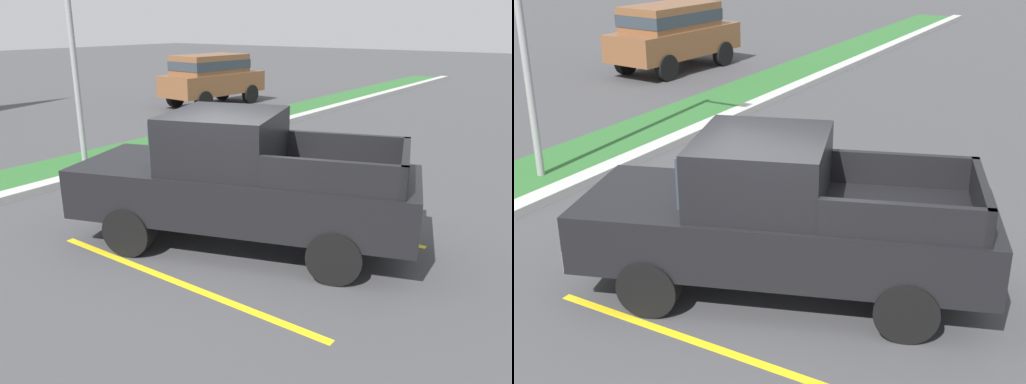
# 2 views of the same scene
# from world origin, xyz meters

# --- Properties ---
(ground_plane) EXTENTS (120.00, 120.00, 0.00)m
(ground_plane) POSITION_xyz_m (0.00, 0.00, 0.00)
(ground_plane) COLOR #424244
(parking_line_near) EXTENTS (0.12, 4.80, 0.01)m
(parking_line_near) POSITION_xyz_m (-1.19, -0.11, 0.00)
(parking_line_near) COLOR yellow
(parking_line_near) RESTS_ON ground
(parking_line_far) EXTENTS (0.12, 4.80, 0.01)m
(parking_line_far) POSITION_xyz_m (1.91, -0.11, 0.00)
(parking_line_far) COLOR yellow
(parking_line_far) RESTS_ON ground
(curb_strip) EXTENTS (56.00, 0.40, 0.15)m
(curb_strip) POSITION_xyz_m (0.00, 5.00, 0.07)
(curb_strip) COLOR #B2B2AD
(curb_strip) RESTS_ON ground
(grass_median) EXTENTS (56.00, 1.80, 0.06)m
(grass_median) POSITION_xyz_m (0.00, 6.10, 0.03)
(grass_median) COLOR #2D662D
(grass_median) RESTS_ON ground
(pickup_truck_main) EXTENTS (3.52, 5.55, 2.10)m
(pickup_truck_main) POSITION_xyz_m (0.34, -0.06, 1.04)
(pickup_truck_main) COLOR black
(pickup_truck_main) RESTS_ON ground
(suv_distant) EXTENTS (4.73, 2.23, 2.10)m
(suv_distant) POSITION_xyz_m (10.99, 9.67, 1.24)
(suv_distant) COLOR black
(suv_distant) RESTS_ON ground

